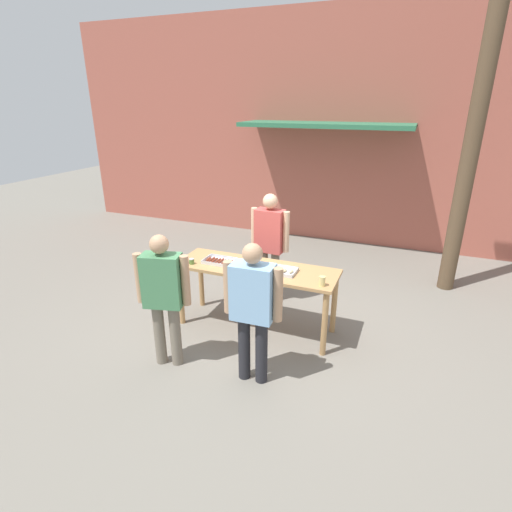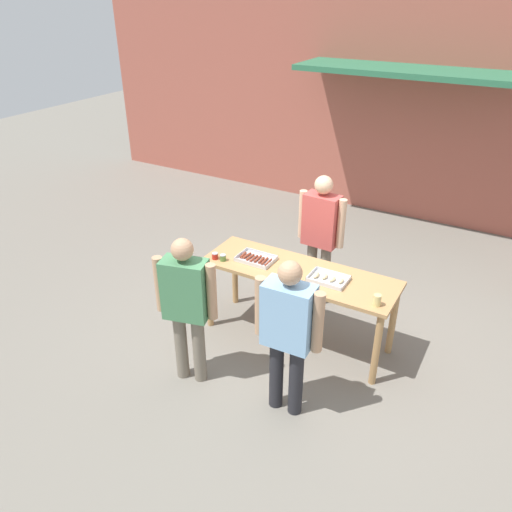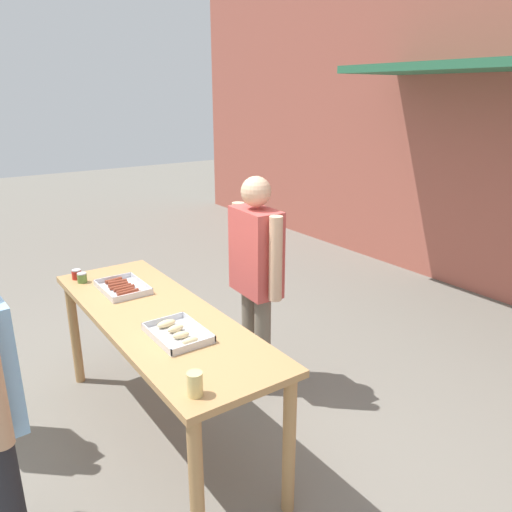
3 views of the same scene
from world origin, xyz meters
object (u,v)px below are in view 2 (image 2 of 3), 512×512
(condiment_jar_mustard, at_px, (215,256))
(person_server_behind_table, at_px, (321,230))
(food_tray_buns, at_px, (328,279))
(beer_cup, at_px, (377,300))
(food_tray_sausages, at_px, (256,259))
(person_customer_with_cup, at_px, (288,328))
(person_customer_holding_hotdog, at_px, (186,300))
(condiment_jar_ketchup, at_px, (223,258))

(condiment_jar_mustard, xyz_separation_m, person_server_behind_table, (0.78, 1.05, 0.06))
(food_tray_buns, bearing_deg, beer_cup, -18.87)
(beer_cup, xyz_separation_m, person_server_behind_table, (-1.02, 1.05, 0.04))
(person_server_behind_table, bearing_deg, food_tray_buns, -59.10)
(food_tray_sausages, xyz_separation_m, person_customer_with_cup, (0.87, -0.97, 0.04))
(condiment_jar_mustard, bearing_deg, food_tray_sausages, 26.07)
(food_tray_buns, distance_m, person_customer_holding_hotdog, 1.44)
(beer_cup, height_order, person_server_behind_table, person_server_behind_table)
(food_tray_buns, bearing_deg, condiment_jar_mustard, -170.93)
(condiment_jar_mustard, relative_size, beer_cup, 0.62)
(condiment_jar_mustard, height_order, condiment_jar_ketchup, same)
(condiment_jar_mustard, xyz_separation_m, condiment_jar_ketchup, (0.09, 0.01, 0.00))
(food_tray_sausages, distance_m, food_tray_buns, 0.83)
(person_customer_holding_hotdog, bearing_deg, condiment_jar_ketchup, -93.73)
(beer_cup, xyz_separation_m, person_customer_with_cup, (-0.53, -0.77, -0.01))
(beer_cup, bearing_deg, person_server_behind_table, 134.14)
(beer_cup, bearing_deg, food_tray_buns, 161.13)
(food_tray_sausages, relative_size, food_tray_buns, 1.03)
(food_tray_sausages, bearing_deg, condiment_jar_ketchup, -148.81)
(food_tray_buns, relative_size, person_customer_with_cup, 0.25)
(food_tray_sausages, xyz_separation_m, person_server_behind_table, (0.38, 0.86, 0.08))
(beer_cup, bearing_deg, condiment_jar_mustard, -179.92)
(person_customer_with_cup, bearing_deg, food_tray_sausages, -50.61)
(food_tray_sausages, distance_m, person_customer_with_cup, 1.30)
(beer_cup, height_order, person_customer_with_cup, person_customer_with_cup)
(beer_cup, relative_size, person_customer_with_cup, 0.07)
(condiment_jar_mustard, distance_m, person_customer_holding_hotdog, 0.90)
(food_tray_sausages, distance_m, condiment_jar_mustard, 0.44)
(food_tray_buns, xyz_separation_m, condiment_jar_mustard, (-1.23, -0.20, 0.02))
(person_customer_with_cup, bearing_deg, condiment_jar_ketchup, -36.33)
(beer_cup, xyz_separation_m, person_customer_holding_hotdog, (-1.53, -0.87, -0.01))
(person_customer_holding_hotdog, xyz_separation_m, person_customer_with_cup, (1.00, 0.09, 0.00))
(person_customer_holding_hotdog, relative_size, person_customer_with_cup, 0.99)
(condiment_jar_mustard, height_order, person_customer_with_cup, person_customer_with_cup)
(condiment_jar_ketchup, relative_size, person_customer_with_cup, 0.05)
(condiment_jar_ketchup, bearing_deg, person_customer_holding_hotdog, -79.11)
(person_server_behind_table, height_order, person_customer_with_cup, person_server_behind_table)
(condiment_jar_mustard, bearing_deg, person_customer_holding_hotdog, -73.08)
(food_tray_sausages, xyz_separation_m, food_tray_buns, (0.83, 0.00, 0.00))
(food_tray_buns, relative_size, beer_cup, 3.36)
(food_tray_sausages, bearing_deg, food_tray_buns, 0.15)
(condiment_jar_mustard, bearing_deg, condiment_jar_ketchup, 6.74)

